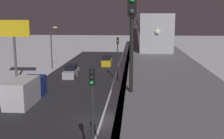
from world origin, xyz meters
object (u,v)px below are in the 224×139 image
at_px(sedan_yellow, 107,61).
at_px(traffic_light_near, 92,106).
at_px(rail_signal, 132,27).
at_px(box_truck, 26,90).
at_px(sedan_silver, 71,72).
at_px(subway_train, 144,23).
at_px(commercial_billboard, 14,34).
at_px(traffic_light_mid, 118,53).

xyz_separation_m(sedan_yellow, traffic_light_near, (-2.90, 38.36, 3.40)).
xyz_separation_m(rail_signal, box_truck, (11.78, -17.65, -7.61)).
relative_size(sedan_silver, box_truck, 0.62).
xyz_separation_m(subway_train, sedan_yellow, (7.21, 7.01, -7.22)).
relative_size(sedan_silver, commercial_billboard, 0.52).
bearing_deg(commercial_billboard, sedan_silver, -157.70).
bearing_deg(traffic_light_near, subway_train, -95.42).
distance_m(traffic_light_near, traffic_light_mid, 24.95).
relative_size(sedan_silver, traffic_light_near, 0.72).
relative_size(traffic_light_near, commercial_billboard, 0.72).
bearing_deg(traffic_light_near, traffic_light_mid, -90.00).
xyz_separation_m(sedan_silver, commercial_billboard, (7.60, 3.12, 6.04)).
bearing_deg(traffic_light_mid, subway_train, -101.91).
height_order(subway_train, box_truck, subway_train).
bearing_deg(sedan_yellow, rail_signal, -83.05).
xyz_separation_m(sedan_silver, box_truck, (2.00, 13.74, 0.56)).
height_order(sedan_silver, box_truck, box_truck).
bearing_deg(sedan_yellow, traffic_light_mid, -77.80).
height_order(traffic_light_near, traffic_light_mid, same).
relative_size(subway_train, traffic_light_near, 11.57).
bearing_deg(box_truck, traffic_light_mid, -129.82).
bearing_deg(sedan_silver, traffic_light_mid, 162.62).
bearing_deg(box_truck, sedan_yellow, -104.90).
relative_size(sedan_silver, traffic_light_mid, 0.72).
bearing_deg(subway_train, traffic_light_mid, 78.09).
xyz_separation_m(rail_signal, sedan_silver, (9.78, -31.39, -8.18)).
distance_m(sedan_silver, traffic_light_mid, 8.57).
bearing_deg(rail_signal, commercial_billboard, -58.42).
bearing_deg(sedan_yellow, subway_train, 44.22).
height_order(sedan_yellow, traffic_light_near, traffic_light_near).
bearing_deg(subway_train, box_truck, 66.54).
relative_size(box_truck, traffic_light_mid, 1.16).
xyz_separation_m(sedan_yellow, box_truck, (6.60, 24.80, 0.55)).
distance_m(traffic_light_near, commercial_billboard, 28.63).
height_order(rail_signal, commercial_billboard, rail_signal).
bearing_deg(traffic_light_near, rail_signal, 119.06).
height_order(subway_train, sedan_silver, subway_train).
relative_size(subway_train, box_truck, 10.01).
xyz_separation_m(rail_signal, commercial_billboard, (17.38, -28.28, -2.13)).
distance_m(sedan_silver, box_truck, 13.90).
bearing_deg(subway_train, commercial_billboard, 47.51).
height_order(subway_train, traffic_light_near, subway_train).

